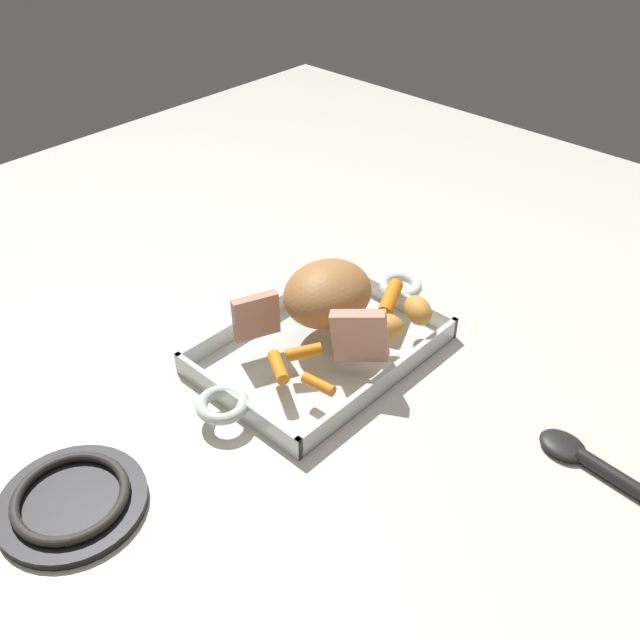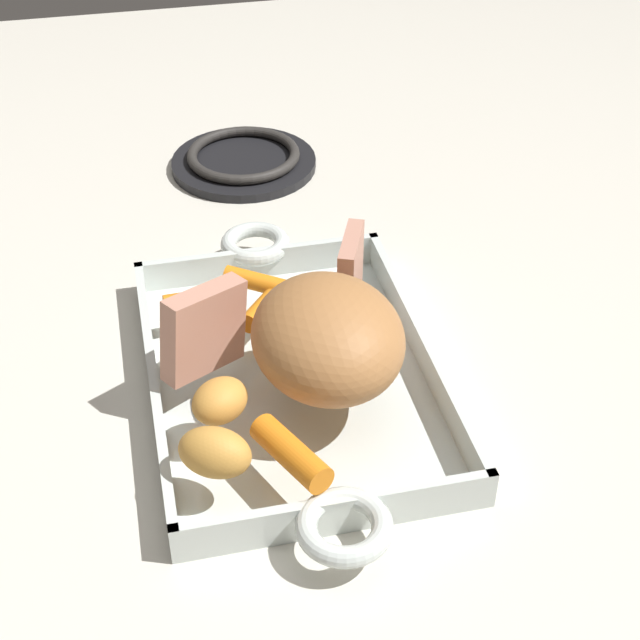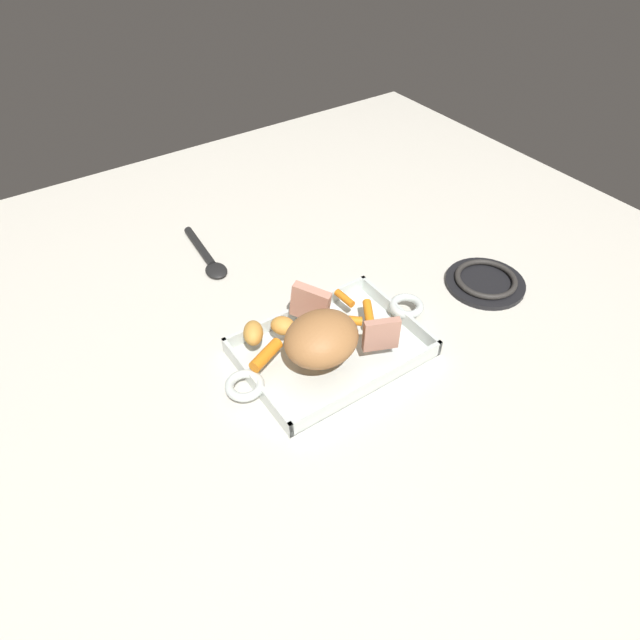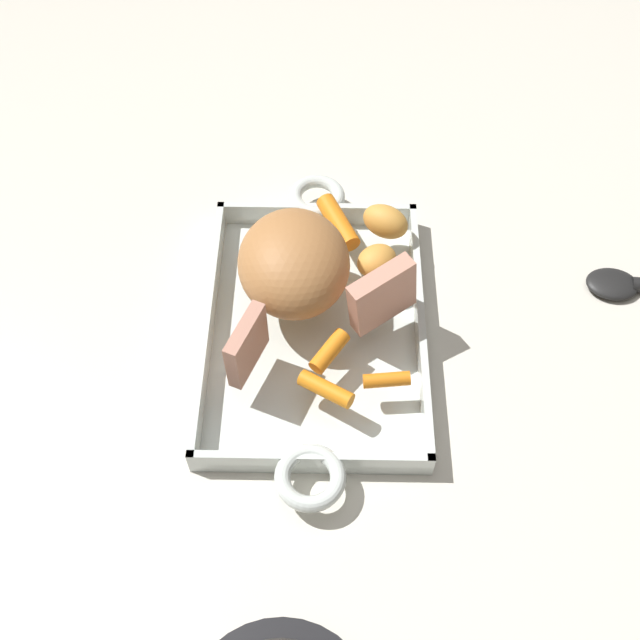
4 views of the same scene
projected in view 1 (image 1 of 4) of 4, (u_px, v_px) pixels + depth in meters
name	position (u px, v px, depth m)	size (l,w,h in m)	color
ground_plane	(321.00, 354.00, 0.98)	(1.80, 1.80, 0.00)	silver
roasting_dish	(321.00, 348.00, 0.97)	(0.42, 0.23, 0.03)	silver
pork_roast	(328.00, 293.00, 0.97)	(0.13, 0.11, 0.08)	#AE7340
roast_slice_thin	(256.00, 316.00, 0.94)	(0.01, 0.06, 0.06)	tan
roast_slice_thick	(358.00, 337.00, 0.90)	(0.02, 0.07, 0.07)	tan
baby_carrot_northeast	(390.00, 298.00, 1.01)	(0.02, 0.02, 0.07)	orange
baby_carrot_southeast	(278.00, 367.00, 0.89)	(0.02, 0.02, 0.06)	orange
baby_carrot_southwest	(319.00, 384.00, 0.87)	(0.01, 0.01, 0.04)	orange
baby_carrot_long	(304.00, 352.00, 0.92)	(0.02, 0.02, 0.05)	orange
potato_whole	(418.00, 310.00, 0.97)	(0.05, 0.03, 0.04)	gold
potato_golden_large	(387.00, 326.00, 0.95)	(0.04, 0.04, 0.03)	gold
stove_burner_rear	(72.00, 500.00, 0.77)	(0.16, 0.16, 0.02)	black
serving_spoon	(605.00, 471.00, 0.80)	(0.05, 0.20, 0.02)	black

